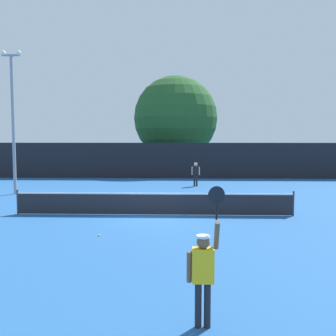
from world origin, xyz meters
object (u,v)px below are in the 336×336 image
Objects in this scene: parked_car_mid at (272,165)px; player_serving at (204,267)px; tennis_ball at (99,235)px; parked_car_near at (140,164)px; player_receiving at (196,172)px; large_tree at (176,118)px; light_pole at (13,114)px.

player_serving is at bearing -109.67° from parked_car_mid.
parked_car_near is at bearing 92.85° from tennis_ball.
player_receiving is at bearing -71.56° from parked_car_near.
large_tree reaches higher than player_receiving.
large_tree is 2.14× the size of parked_car_mid.
player_serving is 0.57× the size of parked_car_near.
parked_car_near is 12.88m from parked_car_mid.
player_serving is 7.02m from tennis_ball.
large_tree is (-1.54, 11.02, 4.26)m from player_receiving.
player_serving reaches higher than parked_car_near.
player_receiving is at bearing 20.68° from light_pole.
parked_car_near is (5.78, 15.85, -3.97)m from light_pole.
parked_car_mid is at bearing -1.40° from large_tree.
player_serving is at bearing -62.79° from tennis_ball.
light_pole is 17.75m from large_tree.
player_receiving is 0.37× the size of parked_car_mid.
player_serving is 31.09m from large_tree.
large_tree is 2.14× the size of parked_car_near.
tennis_ball is 25.41m from parked_car_near.
parked_car_near is at bearing -66.70° from player_receiving.
tennis_ball is 0.02× the size of parked_car_near.
large_tree reaches higher than tennis_ball.
parked_car_near is at bearing 69.96° from light_pole.
player_serving is 0.58× the size of parked_car_mid.
tennis_ball is at bearing 74.40° from player_receiving.
player_receiving is 0.17× the size of large_tree.
tennis_ball is 0.01× the size of large_tree.
tennis_ball is (-3.17, 6.17, -1.06)m from player_serving.
large_tree is (9.30, 15.11, 0.50)m from light_pole.
light_pole is 24.17m from parked_car_mid.
tennis_ball is 27.02m from parked_car_mid.
light_pole is 1.93× the size of parked_car_mid.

